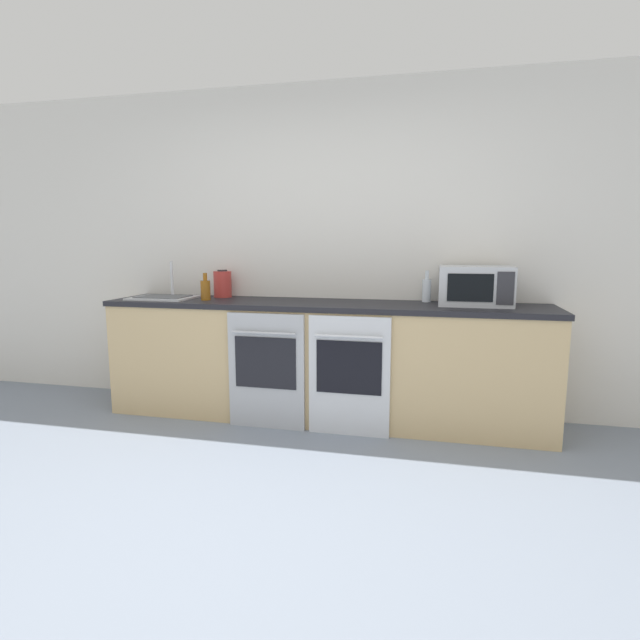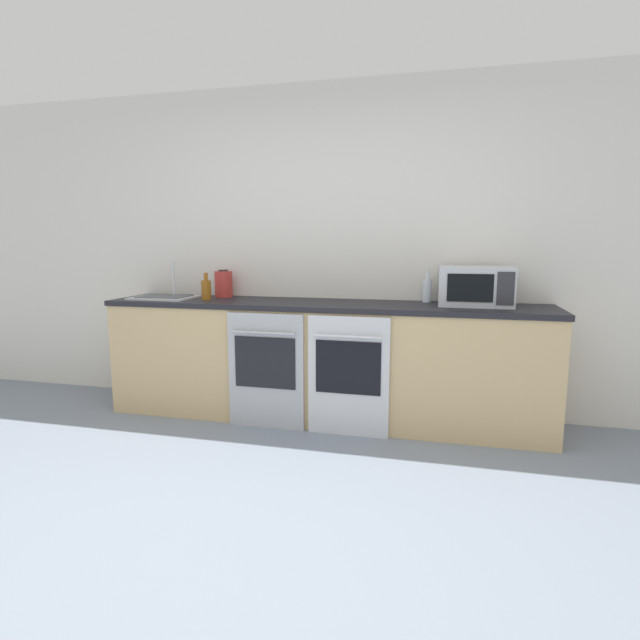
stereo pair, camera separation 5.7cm
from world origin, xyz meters
The scene contains 10 objects.
ground_plane centered at (0.00, 0.00, 0.00)m, with size 16.00×16.00×0.00m, color gray.
wall_back centered at (0.00, 2.09, 1.30)m, with size 10.00×0.06×2.60m.
counter_back centered at (0.00, 1.76, 0.46)m, with size 3.37×0.62×0.91m.
oven_left centered at (-0.35, 1.45, 0.44)m, with size 0.58×0.06×0.86m.
oven_right centered at (0.26, 1.45, 0.44)m, with size 0.58×0.06×0.86m.
microwave centered at (1.11, 1.84, 1.05)m, with size 0.51×0.36×0.28m.
bottle_clear centered at (0.76, 1.98, 1.00)m, with size 0.07×0.07×0.24m.
bottle_amber centered at (-0.94, 1.71, 0.99)m, with size 0.08×0.08×0.21m.
kettle centered at (-0.90, 1.95, 1.02)m, with size 0.15×0.15×0.23m.
sink centered at (-1.32, 1.73, 0.93)m, with size 0.48×0.38×0.29m.
Camera 1 is at (0.83, -1.91, 1.35)m, focal length 28.00 mm.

